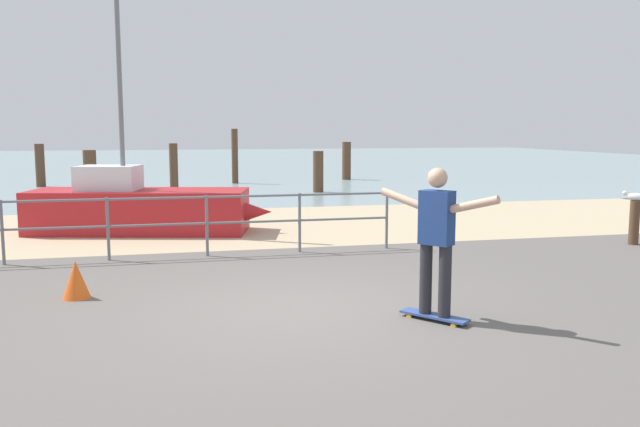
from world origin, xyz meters
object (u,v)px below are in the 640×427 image
at_px(sailboat, 147,208).
at_px(bollard_short, 634,223).
at_px(skateboard, 434,316).
at_px(seagull, 635,196).
at_px(skateboarder, 436,233).
at_px(traffic_cone, 76,280).

bearing_deg(sailboat, bollard_short, -21.68).
bearing_deg(bollard_short, skateboard, -146.09).
distance_m(sailboat, seagull, 9.50).
height_order(skateboard, bollard_short, bollard_short).
height_order(sailboat, skateboard, sailboat).
bearing_deg(skateboard, skateboarder, 153.43).
distance_m(sailboat, skateboard, 7.96).
height_order(skateboard, skateboarder, skateboarder).
xyz_separation_m(skateboarder, seagull, (5.50, 3.72, -0.10)).
distance_m(bollard_short, seagull, 0.50).
xyz_separation_m(skateboard, seagull, (5.50, 3.72, 0.85)).
distance_m(sailboat, skateboarder, 7.96).
height_order(seagull, traffic_cone, seagull).
xyz_separation_m(skateboard, skateboarder, (-0.00, 0.00, 0.95)).
bearing_deg(traffic_cone, skateboarder, -25.52).
xyz_separation_m(seagull, traffic_cone, (-9.54, -1.79, -0.66)).
distance_m(skateboard, seagull, 6.69).
relative_size(skateboard, traffic_cone, 1.51).
height_order(sailboat, skateboarder, sailboat).
bearing_deg(skateboard, bollard_short, 33.91).
relative_size(bollard_short, seagull, 2.16).
distance_m(skateboard, traffic_cone, 4.48).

